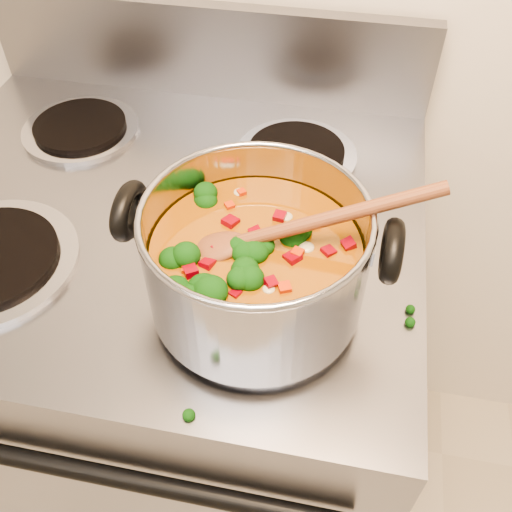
{
  "coord_description": "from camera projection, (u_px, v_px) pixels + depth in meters",
  "views": [
    {
      "loc": [
        0.2,
        0.58,
        1.48
      ],
      "look_at": [
        0.11,
        1.01,
        1.01
      ],
      "focal_mm": 40.0,
      "sensor_mm": 36.0,
      "label": 1
    }
  ],
  "objects": [
    {
      "name": "cooktop_crumbs",
      "position": [
        296.0,
        332.0,
        0.67
      ],
      "size": [
        0.34,
        0.35,
        0.01
      ],
      "color": "black",
      "rests_on": "electric_range"
    },
    {
      "name": "electric_range",
      "position": [
        186.0,
        370.0,
        1.16
      ],
      "size": [
        0.76,
        0.69,
        1.08
      ],
      "color": "gray",
      "rests_on": "ground"
    },
    {
      "name": "wooden_spoon",
      "position": [
        272.0,
        234.0,
        0.61
      ],
      "size": [
        0.28,
        0.1,
        0.1
      ],
      "rotation": [
        0.0,
        0.0,
        0.24
      ],
      "color": "brown",
      "rests_on": "stockpot"
    },
    {
      "name": "stockpot",
      "position": [
        256.0,
        261.0,
        0.64
      ],
      "size": [
        0.31,
        0.25,
        0.15
      ],
      "rotation": [
        0.0,
        0.0,
        -0.02
      ],
      "color": "#9D9DA4",
      "rests_on": "electric_range"
    }
  ]
}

